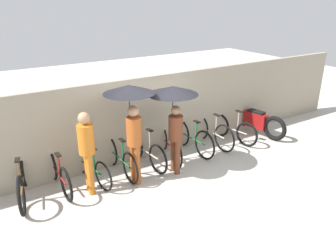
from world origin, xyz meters
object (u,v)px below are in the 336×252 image
(parked_bicycle_3, at_px, (120,158))
(parked_bicycle_4, at_px, (146,151))
(parked_bicycle_2, at_px, (90,166))
(parked_bicycle_8, at_px, (232,129))
(parked_bicycle_1, at_px, (58,173))
(parked_bicycle_0, at_px, (23,181))
(parked_bicycle_5, at_px, (169,144))
(parked_bicycle_7, at_px, (211,132))
(pedestrian_trailing, at_px, (174,104))
(motorcycle, at_px, (255,121))
(pedestrian_leading, at_px, (87,147))
(parked_bicycle_6, at_px, (192,138))
(pedestrian_center, at_px, (131,107))

(parked_bicycle_3, xyz_separation_m, parked_bicycle_4, (0.68, 0.02, -0.00))
(parked_bicycle_4, bearing_deg, parked_bicycle_3, 87.45)
(parked_bicycle_2, height_order, parked_bicycle_8, parked_bicycle_8)
(parked_bicycle_4, bearing_deg, parked_bicycle_1, 84.66)
(parked_bicycle_0, height_order, parked_bicycle_4, parked_bicycle_0)
(parked_bicycle_5, distance_m, parked_bicycle_7, 1.37)
(parked_bicycle_1, height_order, pedestrian_trailing, pedestrian_trailing)
(parked_bicycle_1, height_order, parked_bicycle_4, parked_bicycle_4)
(parked_bicycle_8, bearing_deg, pedestrian_trailing, 93.44)
(parked_bicycle_4, height_order, motorcycle, parked_bicycle_4)
(parked_bicycle_4, relative_size, parked_bicycle_5, 1.01)
(pedestrian_leading, bearing_deg, pedestrian_trailing, 0.80)
(parked_bicycle_8, relative_size, pedestrian_trailing, 0.81)
(parked_bicycle_2, xyz_separation_m, parked_bicycle_4, (1.37, -0.00, 0.03))
(parked_bicycle_0, xyz_separation_m, parked_bicycle_6, (4.10, -0.05, -0.01))
(parked_bicycle_3, xyz_separation_m, pedestrian_trailing, (1.10, -0.54, 1.25))
(parked_bicycle_4, distance_m, pedestrian_trailing, 1.44)
(parked_bicycle_2, distance_m, parked_bicycle_6, 2.74)
(parked_bicycle_0, height_order, parked_bicycle_7, parked_bicycle_0)
(parked_bicycle_6, height_order, parked_bicycle_7, parked_bicycle_6)
(parked_bicycle_0, height_order, parked_bicycle_1, parked_bicycle_0)
(parked_bicycle_2, relative_size, parked_bicycle_3, 0.94)
(parked_bicycle_0, distance_m, pedestrian_trailing, 3.44)
(parked_bicycle_1, bearing_deg, parked_bicycle_5, -91.68)
(parked_bicycle_2, height_order, parked_bicycle_6, parked_bicycle_6)
(parked_bicycle_6, bearing_deg, parked_bicycle_2, 87.94)
(parked_bicycle_7, relative_size, motorcycle, 0.89)
(parked_bicycle_4, bearing_deg, pedestrian_center, 125.55)
(parked_bicycle_5, xyz_separation_m, pedestrian_center, (-1.26, -0.52, 1.35))
(parked_bicycle_6, bearing_deg, parked_bicycle_1, 87.49)
(parked_bicycle_1, bearing_deg, parked_bicycle_0, 84.77)
(pedestrian_center, distance_m, motorcycle, 4.45)
(parked_bicycle_5, distance_m, pedestrian_center, 1.92)
(parked_bicycle_0, relative_size, parked_bicycle_5, 1.07)
(parked_bicycle_1, relative_size, parked_bicycle_7, 0.98)
(parked_bicycle_0, distance_m, parked_bicycle_7, 4.79)
(parked_bicycle_8, height_order, pedestrian_center, pedestrian_center)
(parked_bicycle_6, relative_size, motorcycle, 0.88)
(parked_bicycle_2, height_order, pedestrian_trailing, pedestrian_trailing)
(parked_bicycle_3, bearing_deg, pedestrian_leading, 114.33)
(parked_bicycle_8, bearing_deg, motorcycle, -97.40)
(parked_bicycle_4, distance_m, pedestrian_leading, 1.72)
(parked_bicycle_0, relative_size, parked_bicycle_6, 1.04)
(pedestrian_leading, bearing_deg, parked_bicycle_4, 20.33)
(parked_bicycle_4, bearing_deg, parked_bicycle_2, 85.25)
(parked_bicycle_4, height_order, parked_bicycle_5, parked_bicycle_5)
(parked_bicycle_0, bearing_deg, parked_bicycle_8, -78.74)
(parked_bicycle_3, relative_size, parked_bicycle_5, 1.04)
(pedestrian_center, bearing_deg, parked_bicycle_2, 144.60)
(parked_bicycle_5, xyz_separation_m, motorcycle, (2.97, -0.03, 0.04))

